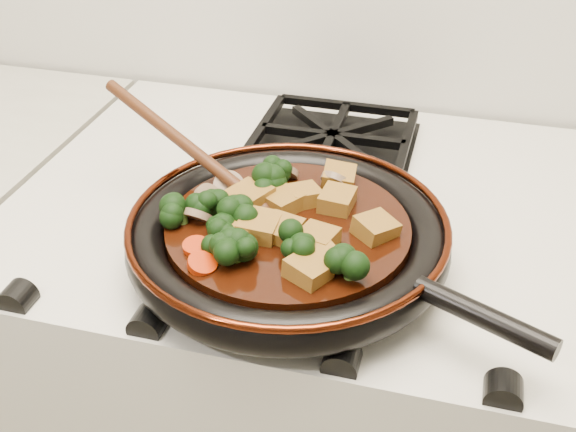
# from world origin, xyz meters

# --- Properties ---
(stove) EXTENTS (0.76, 0.60, 0.90)m
(stove) POSITION_xyz_m (0.00, 1.69, 0.45)
(stove) COLOR beige
(stove) RESTS_ON ground
(burner_grate_front) EXTENTS (0.23, 0.23, 0.03)m
(burner_grate_front) POSITION_xyz_m (0.00, 1.55, 0.91)
(burner_grate_front) COLOR black
(burner_grate_front) RESTS_ON stove
(burner_grate_back) EXTENTS (0.23, 0.23, 0.03)m
(burner_grate_back) POSITION_xyz_m (0.00, 1.83, 0.91)
(burner_grate_back) COLOR black
(burner_grate_back) RESTS_ON stove
(skillet) EXTENTS (0.46, 0.36, 0.05)m
(skillet) POSITION_xyz_m (0.01, 1.54, 0.94)
(skillet) COLOR black
(skillet) RESTS_ON burner_grate_front
(braising_sauce) EXTENTS (0.27, 0.27, 0.02)m
(braising_sauce) POSITION_xyz_m (0.01, 1.54, 0.95)
(braising_sauce) COLOR black
(braising_sauce) RESTS_ON skillet
(tofu_cube_0) EXTENTS (0.04, 0.04, 0.03)m
(tofu_cube_0) POSITION_xyz_m (-0.01, 1.52, 0.97)
(tofu_cube_0) COLOR brown
(tofu_cube_0) RESTS_ON braising_sauce
(tofu_cube_1) EXTENTS (0.04, 0.04, 0.02)m
(tofu_cube_1) POSITION_xyz_m (0.06, 1.59, 0.97)
(tofu_cube_1) COLOR brown
(tofu_cube_1) RESTS_ON braising_sauce
(tofu_cube_2) EXTENTS (0.05, 0.05, 0.02)m
(tofu_cube_2) POSITION_xyz_m (0.05, 1.51, 0.97)
(tofu_cube_2) COLOR brown
(tofu_cube_2) RESTS_ON braising_sauce
(tofu_cube_3) EXTENTS (0.05, 0.05, 0.03)m
(tofu_cube_3) POSITION_xyz_m (0.05, 1.46, 0.97)
(tofu_cube_3) COLOR brown
(tofu_cube_3) RESTS_ON braising_sauce
(tofu_cube_4) EXTENTS (0.04, 0.04, 0.03)m
(tofu_cube_4) POSITION_xyz_m (0.05, 1.65, 0.97)
(tofu_cube_4) COLOR brown
(tofu_cube_4) RESTS_ON braising_sauce
(tofu_cube_5) EXTENTS (0.06, 0.05, 0.03)m
(tofu_cube_5) POSITION_xyz_m (0.11, 1.55, 0.97)
(tofu_cube_5) COLOR brown
(tofu_cube_5) RESTS_ON braising_sauce
(tofu_cube_6) EXTENTS (0.06, 0.06, 0.02)m
(tofu_cube_6) POSITION_xyz_m (0.05, 1.49, 0.97)
(tofu_cube_6) COLOR brown
(tofu_cube_6) RESTS_ON braising_sauce
(tofu_cube_7) EXTENTS (0.05, 0.05, 0.03)m
(tofu_cube_7) POSITION_xyz_m (-0.04, 1.51, 0.97)
(tofu_cube_7) COLOR brown
(tofu_cube_7) RESTS_ON braising_sauce
(tofu_cube_8) EXTENTS (0.05, 0.05, 0.02)m
(tofu_cube_8) POSITION_xyz_m (-0.00, 1.58, 0.97)
(tofu_cube_8) COLOR brown
(tofu_cube_8) RESTS_ON braising_sauce
(tofu_cube_9) EXTENTS (0.06, 0.06, 0.03)m
(tofu_cube_9) POSITION_xyz_m (-0.04, 1.57, 0.97)
(tofu_cube_9) COLOR brown
(tofu_cube_9) RESTS_ON braising_sauce
(tofu_cube_10) EXTENTS (0.04, 0.05, 0.02)m
(tofu_cube_10) POSITION_xyz_m (0.01, 1.52, 0.97)
(tofu_cube_10) COLOR brown
(tofu_cube_10) RESTS_ON braising_sauce
(tofu_cube_11) EXTENTS (0.05, 0.05, 0.02)m
(tofu_cube_11) POSITION_xyz_m (0.02, 1.59, 0.97)
(tofu_cube_11) COLOR brown
(tofu_cube_11) RESTS_ON braising_sauce
(broccoli_floret_0) EXTENTS (0.07, 0.07, 0.07)m
(broccoli_floret_0) POSITION_xyz_m (-0.05, 1.50, 0.97)
(broccoli_floret_0) COLOR black
(broccoli_floret_0) RESTS_ON braising_sauce
(broccoli_floret_1) EXTENTS (0.09, 0.09, 0.07)m
(broccoli_floret_1) POSITION_xyz_m (-0.10, 1.52, 0.97)
(broccoli_floret_1) COLOR black
(broccoli_floret_1) RESTS_ON braising_sauce
(broccoli_floret_2) EXTENTS (0.07, 0.07, 0.07)m
(broccoli_floret_2) POSITION_xyz_m (-0.04, 1.53, 0.97)
(broccoli_floret_2) COLOR black
(broccoli_floret_2) RESTS_ON braising_sauce
(broccoli_floret_3) EXTENTS (0.08, 0.08, 0.06)m
(broccoli_floret_3) POSITION_xyz_m (-0.03, 1.62, 0.97)
(broccoli_floret_3) COLOR black
(broccoli_floret_3) RESTS_ON braising_sauce
(broccoli_floret_4) EXTENTS (0.07, 0.08, 0.06)m
(broccoli_floret_4) POSITION_xyz_m (-0.02, 1.47, 0.97)
(broccoli_floret_4) COLOR black
(broccoli_floret_4) RESTS_ON braising_sauce
(broccoli_floret_5) EXTENTS (0.08, 0.07, 0.07)m
(broccoli_floret_5) POSITION_xyz_m (-0.08, 1.54, 0.97)
(broccoli_floret_5) COLOR black
(broccoli_floret_5) RESTS_ON braising_sauce
(broccoli_floret_6) EXTENTS (0.08, 0.08, 0.05)m
(broccoli_floret_6) POSITION_xyz_m (-0.04, 1.46, 0.97)
(broccoli_floret_6) COLOR black
(broccoli_floret_6) RESTS_ON braising_sauce
(broccoli_floret_7) EXTENTS (0.08, 0.09, 0.07)m
(broccoli_floret_7) POSITION_xyz_m (0.09, 1.47, 0.97)
(broccoli_floret_7) COLOR black
(broccoli_floret_7) RESTS_ON braising_sauce
(broccoli_floret_8) EXTENTS (0.08, 0.08, 0.08)m
(broccoli_floret_8) POSITION_xyz_m (-0.02, 1.60, 0.97)
(broccoli_floret_8) COLOR black
(broccoli_floret_8) RESTS_ON braising_sauce
(broccoli_floret_9) EXTENTS (0.07, 0.07, 0.06)m
(broccoli_floret_9) POSITION_xyz_m (0.03, 1.49, 0.97)
(broccoli_floret_9) COLOR black
(broccoli_floret_9) RESTS_ON braising_sauce
(carrot_coin_0) EXTENTS (0.03, 0.03, 0.02)m
(carrot_coin_0) POSITION_xyz_m (-0.05, 1.45, 0.96)
(carrot_coin_0) COLOR #AD2404
(carrot_coin_0) RESTS_ON braising_sauce
(carrot_coin_1) EXTENTS (0.03, 0.03, 0.02)m
(carrot_coin_1) POSITION_xyz_m (0.01, 1.52, 0.96)
(carrot_coin_1) COLOR #AD2404
(carrot_coin_1) RESTS_ON braising_sauce
(carrot_coin_2) EXTENTS (0.03, 0.03, 0.02)m
(carrot_coin_2) POSITION_xyz_m (-0.04, 1.52, 0.96)
(carrot_coin_2) COLOR #AD2404
(carrot_coin_2) RESTS_ON braising_sauce
(carrot_coin_3) EXTENTS (0.03, 0.03, 0.01)m
(carrot_coin_3) POSITION_xyz_m (-0.07, 1.47, 0.96)
(carrot_coin_3) COLOR #AD2404
(carrot_coin_3) RESTS_ON braising_sauce
(carrot_coin_4) EXTENTS (0.03, 0.03, 0.01)m
(carrot_coin_4) POSITION_xyz_m (-0.03, 1.54, 0.96)
(carrot_coin_4) COLOR #AD2404
(carrot_coin_4) RESTS_ON braising_sauce
(mushroom_slice_0) EXTENTS (0.03, 0.03, 0.03)m
(mushroom_slice_0) POSITION_xyz_m (-0.02, 1.64, 0.97)
(mushroom_slice_0) COLOR brown
(mushroom_slice_0) RESTS_ON braising_sauce
(mushroom_slice_1) EXTENTS (0.04, 0.03, 0.03)m
(mushroom_slice_1) POSITION_xyz_m (-0.09, 1.53, 0.97)
(mushroom_slice_1) COLOR brown
(mushroom_slice_1) RESTS_ON braising_sauce
(mushroom_slice_2) EXTENTS (0.05, 0.05, 0.03)m
(mushroom_slice_2) POSITION_xyz_m (-0.07, 1.59, 0.97)
(mushroom_slice_2) COLOR brown
(mushroom_slice_2) RESTS_ON braising_sauce
(mushroom_slice_3) EXTENTS (0.04, 0.03, 0.03)m
(mushroom_slice_3) POSITION_xyz_m (0.04, 1.64, 0.97)
(mushroom_slice_3) COLOR brown
(mushroom_slice_3) RESTS_ON braising_sauce
(mushroom_slice_4) EXTENTS (0.04, 0.04, 0.03)m
(mushroom_slice_4) POSITION_xyz_m (-0.09, 1.56, 0.97)
(mushroom_slice_4) COLOR brown
(mushroom_slice_4) RESTS_ON braising_sauce
(wooden_spoon) EXTENTS (0.15, 0.09, 0.25)m
(wooden_spoon) POSITION_xyz_m (-0.10, 1.61, 0.98)
(wooden_spoon) COLOR #401E0D
(wooden_spoon) RESTS_ON braising_sauce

